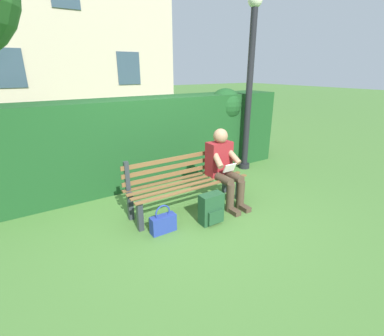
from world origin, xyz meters
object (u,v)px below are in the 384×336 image
person_seated (224,165)px  backpack (211,209)px  handbag (163,223)px  park_bench (186,180)px  lamp_post (250,79)px

person_seated → backpack: person_seated is taller
person_seated → handbag: 1.31m
park_bench → lamp_post: lamp_post is taller
park_bench → person_seated: bearing=162.9°
park_bench → person_seated: size_ratio=1.59×
handbag → lamp_post: lamp_post is taller
backpack → handbag: backpack is taller
park_bench → lamp_post: (-1.97, -0.83, 1.38)m
backpack → lamp_post: lamp_post is taller
backpack → handbag: 0.68m
park_bench → lamp_post: size_ratio=0.56×
park_bench → lamp_post: 2.55m
lamp_post → backpack: bearing=36.3°
handbag → lamp_post: (-2.59, -1.27, 1.68)m
park_bench → handbag: park_bench is taller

